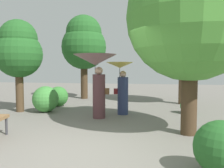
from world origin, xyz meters
TOP-DOWN VIEW (x-y plane):
  - ground_plane at (0.00, 0.00)m, footprint 40.00×40.00m
  - person_left at (-0.43, 3.25)m, footprint 1.41×1.41m
  - person_right at (0.29, 4.01)m, footprint 0.97×0.97m
  - tree_near_left at (-2.27, 7.94)m, footprint 2.36×2.36m
  - tree_near_right at (2.28, 1.78)m, footprint 3.13×3.13m
  - tree_mid_left at (-3.53, 3.84)m, footprint 1.74×1.74m
  - tree_mid_right at (2.71, 6.90)m, footprint 2.62×2.62m
  - bush_path_left at (2.46, -0.47)m, footprint 0.85×0.85m
  - bush_path_right at (2.64, 4.59)m, footprint 0.55×0.55m
  - bush_behind_bench at (-2.54, 3.92)m, footprint 0.97×0.97m
  - bush_far_side at (-2.61, 5.25)m, footprint 0.85×0.85m

SIDE VIEW (x-z plane):
  - ground_plane at x=0.00m, z-range 0.00..0.00m
  - bush_path_right at x=2.64m, z-range 0.00..0.55m
  - bush_path_left at x=2.46m, z-range 0.00..0.85m
  - bush_far_side at x=-2.61m, z-range 0.00..0.85m
  - bush_behind_bench at x=-2.54m, z-range 0.00..0.97m
  - person_right at x=0.29m, z-range 0.29..2.14m
  - person_left at x=-0.43m, z-range 0.56..2.64m
  - tree_mid_left at x=-3.53m, z-range 0.61..4.04m
  - tree_near_left at x=-2.27m, z-range 0.75..5.17m
  - tree_near_right at x=2.28m, z-range 0.68..5.59m
  - tree_mid_right at x=2.71m, z-range 0.79..5.56m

